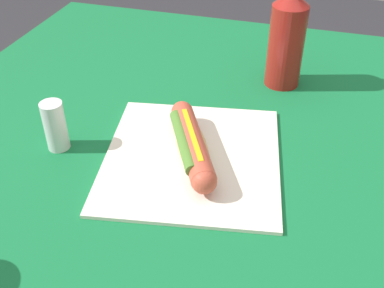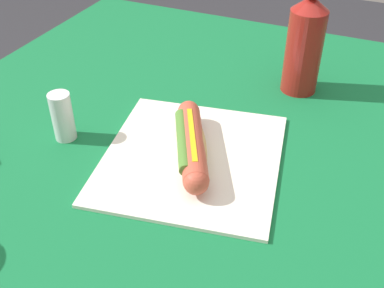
{
  "view_description": "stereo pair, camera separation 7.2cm",
  "coord_description": "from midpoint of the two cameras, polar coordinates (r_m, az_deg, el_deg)",
  "views": [
    {
      "loc": [
        -0.58,
        -0.19,
        1.2
      ],
      "look_at": [
        -0.03,
        -0.03,
        0.76
      ],
      "focal_mm": 43.53,
      "sensor_mm": 36.0,
      "label": 1
    },
    {
      "loc": [
        -0.56,
        -0.26,
        1.2
      ],
      "look_at": [
        -0.03,
        -0.03,
        0.76
      ],
      "focal_mm": 43.53,
      "sensor_mm": 36.0,
      "label": 2
    }
  ],
  "objects": [
    {
      "name": "dining_table",
      "position": [
        0.85,
        -3.78,
        -6.97
      ],
      "size": [
        1.1,
        0.99,
        0.73
      ],
      "color": "brown",
      "rests_on": "ground"
    },
    {
      "name": "paper_wrapper",
      "position": [
        0.74,
        -2.8,
        -1.78
      ],
      "size": [
        0.34,
        0.32,
        0.01
      ],
      "primitive_type": "cube",
      "rotation": [
        0.0,
        0.0,
        0.17
      ],
      "color": "silver",
      "rests_on": "dining_table"
    },
    {
      "name": "hot_dog",
      "position": [
        0.72,
        -2.94,
        -0.11
      ],
      "size": [
        0.2,
        0.12,
        0.05
      ],
      "color": "tan",
      "rests_on": "paper_wrapper"
    },
    {
      "name": "soda_bottle",
      "position": [
        0.91,
        9.3,
        12.78
      ],
      "size": [
        0.07,
        0.07,
        0.23
      ],
      "color": "maroon",
      "rests_on": "dining_table"
    },
    {
      "name": "salt_shaker",
      "position": [
        0.78,
        -19.0,
        2.02
      ],
      "size": [
        0.04,
        0.04,
        0.08
      ],
      "primitive_type": "cylinder",
      "color": "silver",
      "rests_on": "dining_table"
    }
  ]
}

